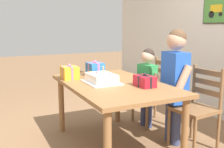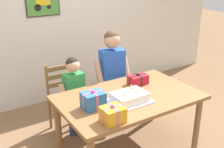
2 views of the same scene
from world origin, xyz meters
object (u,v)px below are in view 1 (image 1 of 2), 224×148
at_px(gift_box_red_large, 145,81).
at_px(chair_right, 197,107).
at_px(child_older, 175,75).
at_px(child_younger, 147,80).
at_px(gift_box_corner_small, 95,69).
at_px(chair_left, 154,91).
at_px(birthday_cake, 101,78).
at_px(gift_box_beside_cake, 70,73).
at_px(dining_table, 114,91).

bearing_deg(gift_box_red_large, chair_right, 78.60).
height_order(child_older, child_younger, child_older).
distance_m(gift_box_red_large, gift_box_corner_small, 0.80).
bearing_deg(chair_left, birthday_cake, -70.53).
bearing_deg(chair_left, gift_box_corner_small, -93.56).
xyz_separation_m(gift_box_beside_cake, child_younger, (0.08, 1.04, -0.17)).
bearing_deg(gift_box_beside_cake, chair_right, 54.48).
bearing_deg(gift_box_beside_cake, child_younger, 85.46).
bearing_deg(dining_table, gift_box_red_large, 36.74).
bearing_deg(gift_box_beside_cake, gift_box_red_large, 38.41).
distance_m(gift_box_corner_small, child_younger, 0.74).
distance_m(gift_box_beside_cake, child_younger, 1.06).
bearing_deg(child_younger, chair_left, 107.87).
bearing_deg(chair_left, chair_right, -0.01).
xyz_separation_m(gift_box_red_large, chair_right, (0.13, 0.62, -0.34)).
relative_size(gift_box_beside_cake, gift_box_corner_small, 0.92).
bearing_deg(chair_right, birthday_cake, -117.22).
bearing_deg(gift_box_corner_small, chair_left, 86.44).
bearing_deg(chair_left, dining_table, -63.59).
xyz_separation_m(dining_table, birthday_cake, (-0.08, -0.12, 0.14)).
bearing_deg(child_younger, chair_right, 11.67).
bearing_deg(child_older, gift_box_beside_cake, -121.88).
height_order(gift_box_beside_cake, chair_right, gift_box_beside_cake).
height_order(birthday_cake, gift_box_corner_small, gift_box_corner_small).
distance_m(gift_box_red_large, chair_right, 0.72).
relative_size(gift_box_beside_cake, chair_right, 0.23).
relative_size(gift_box_corner_small, chair_left, 0.25).
height_order(birthday_cake, child_younger, child_younger).
height_order(dining_table, child_younger, child_younger).
bearing_deg(gift_box_corner_small, child_older, 46.45).
bearing_deg(birthday_cake, gift_box_beside_cake, -145.86).
relative_size(birthday_cake, gift_box_red_large, 1.83).
relative_size(birthday_cake, gift_box_beside_cake, 2.09).
bearing_deg(child_younger, child_older, -0.06).
bearing_deg(gift_box_red_large, gift_box_beside_cake, -141.59).
distance_m(birthday_cake, chair_right, 1.12).
relative_size(dining_table, gift_box_red_large, 6.55).
bearing_deg(gift_box_red_large, dining_table, -143.26).
height_order(birthday_cake, child_older, child_older).
xyz_separation_m(child_older, child_younger, (-0.57, 0.00, -0.16)).
bearing_deg(gift_box_red_large, child_younger, 144.65).
height_order(dining_table, chair_right, chair_right).
height_order(gift_box_red_large, chair_left, chair_left).
distance_m(birthday_cake, gift_box_red_large, 0.49).
height_order(gift_box_red_large, child_younger, child_younger).
xyz_separation_m(gift_box_beside_cake, gift_box_corner_small, (-0.02, 0.34, 0.01)).
bearing_deg(child_younger, gift_box_corner_small, -98.50).
distance_m(birthday_cake, child_older, 0.84).
height_order(gift_box_beside_cake, chair_left, gift_box_beside_cake).
bearing_deg(dining_table, child_younger, 118.28).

